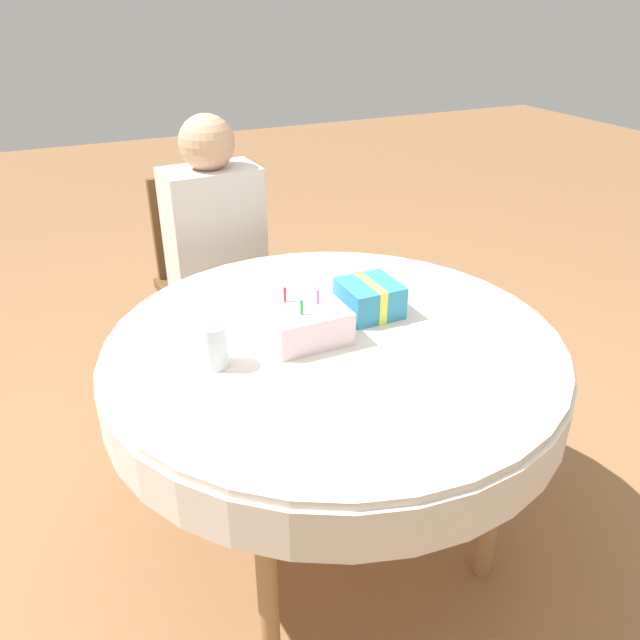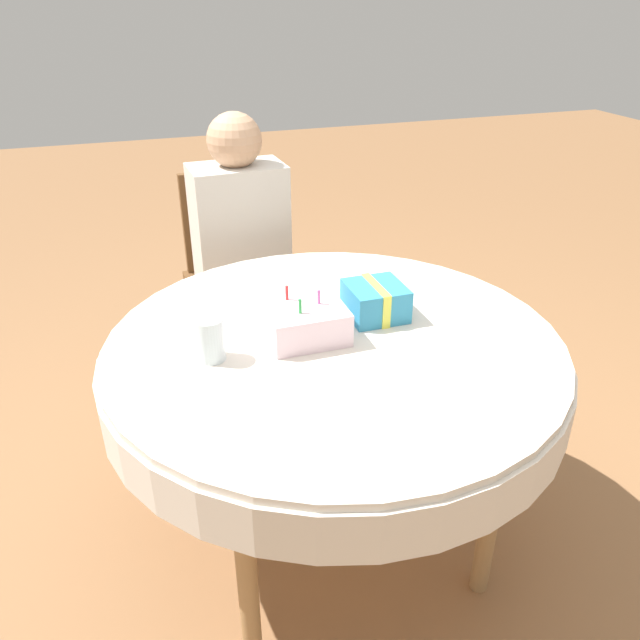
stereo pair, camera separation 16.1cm
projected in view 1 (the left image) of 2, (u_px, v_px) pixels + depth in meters
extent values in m
plane|color=#8C603D|center=(332.00, 529.00, 1.98)|extent=(12.00, 12.00, 0.00)
cylinder|color=silver|center=(334.00, 341.00, 1.65)|extent=(1.20, 1.20, 0.02)
cylinder|color=silver|center=(334.00, 364.00, 1.68)|extent=(1.22, 1.22, 0.13)
cylinder|color=#A37A4C|center=(266.00, 569.00, 1.43)|extent=(0.05, 0.05, 0.68)
cylinder|color=#A37A4C|center=(497.00, 483.00, 1.67)|extent=(0.05, 0.05, 0.68)
cylinder|color=#A37A4C|center=(192.00, 411.00, 1.96)|extent=(0.05, 0.05, 0.68)
cylinder|color=#A37A4C|center=(376.00, 364.00, 2.20)|extent=(0.05, 0.05, 0.68)
cube|color=brown|center=(219.00, 292.00, 2.45)|extent=(0.43, 0.43, 0.04)
cube|color=brown|center=(199.00, 224.00, 2.50)|extent=(0.37, 0.05, 0.41)
cylinder|color=brown|center=(195.00, 376.00, 2.35)|extent=(0.04, 0.04, 0.44)
cylinder|color=brown|center=(281.00, 353.00, 2.50)|extent=(0.04, 0.04, 0.44)
cylinder|color=brown|center=(169.00, 335.00, 2.63)|extent=(0.04, 0.04, 0.44)
cylinder|color=brown|center=(248.00, 316.00, 2.78)|extent=(0.04, 0.04, 0.44)
cylinder|color=tan|center=(216.00, 363.00, 2.40)|extent=(0.09, 0.09, 0.48)
cylinder|color=tan|center=(257.00, 352.00, 2.47)|extent=(0.09, 0.09, 0.48)
cube|color=beige|center=(214.00, 231.00, 2.33)|extent=(0.36, 0.23, 0.47)
sphere|color=tan|center=(207.00, 143.00, 2.18)|extent=(0.20, 0.20, 0.20)
cube|color=silver|center=(303.00, 321.00, 1.63)|extent=(0.20, 0.20, 0.09)
cylinder|color=#D166B2|center=(318.00, 297.00, 1.61)|extent=(0.01, 0.01, 0.04)
cylinder|color=red|center=(285.00, 295.00, 1.62)|extent=(0.01, 0.01, 0.04)
cylinder|color=green|center=(301.00, 306.00, 1.56)|extent=(0.01, 0.01, 0.04)
cylinder|color=silver|center=(214.00, 345.00, 1.50)|extent=(0.07, 0.07, 0.11)
cube|color=teal|center=(369.00, 298.00, 1.75)|extent=(0.15, 0.15, 0.09)
cube|color=#EAE54C|center=(369.00, 298.00, 1.75)|extent=(0.02, 0.16, 0.10)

